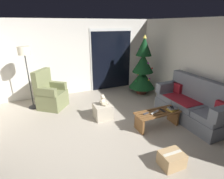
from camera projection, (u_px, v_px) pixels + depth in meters
The scene contains 19 objects.
ground_plane at pixel (108, 139), 3.79m from camera, with size 7.00×7.00×0.00m, color #9E9384.
wall_back at pixel (74, 58), 5.98m from camera, with size 5.72×0.12×2.50m, color silver.
wall_right at pixel (213, 70), 4.39m from camera, with size 0.12×6.00×2.50m, color silver.
patio_door_frame at pixel (111, 60), 6.46m from camera, with size 1.60×0.02×2.20m, color silver.
patio_door_glass at pixel (112, 61), 6.46m from camera, with size 1.50×0.02×2.10m, color black.
couch at pixel (193, 105), 4.45m from camera, with size 0.79×1.95×1.08m.
coffee_table at pixel (157, 117), 4.16m from camera, with size 1.10×0.40×0.40m.
remote_black at pixel (163, 111), 4.15m from camera, with size 0.04×0.16×0.02m, color black.
remote_silver at pixel (156, 112), 4.10m from camera, with size 0.04×0.16×0.02m, color #ADADB2.
remote_graphite at pixel (146, 113), 4.01m from camera, with size 0.04×0.16×0.02m, color #333338.
remote_white at pixel (153, 113), 4.04m from camera, with size 0.04×0.16×0.02m, color silver.
book_stack at pixel (172, 109), 4.19m from camera, with size 0.27×0.22×0.06m.
cell_phone at pixel (172, 107), 4.18m from camera, with size 0.07×0.14×0.01m, color black.
christmas_tree at pixel (143, 69), 5.99m from camera, with size 0.90×0.90×2.02m.
armchair at pixel (50, 95), 5.11m from camera, with size 0.96×0.96×1.13m.
floor_lamp at pixel (25, 57), 4.70m from camera, with size 0.32×0.32×1.78m.
ottoman at pixel (103, 111), 4.59m from camera, with size 0.44×0.44×0.38m, color #B2A893.
teddy_bear_cream at pixel (103, 101), 4.47m from camera, with size 0.22×0.21×0.29m.
cardboard_box_taped_mid_floor at pixel (172, 159), 3.05m from camera, with size 0.41×0.33×0.27m.
Camera 1 is at (-1.14, -2.95, 2.35)m, focal length 28.04 mm.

